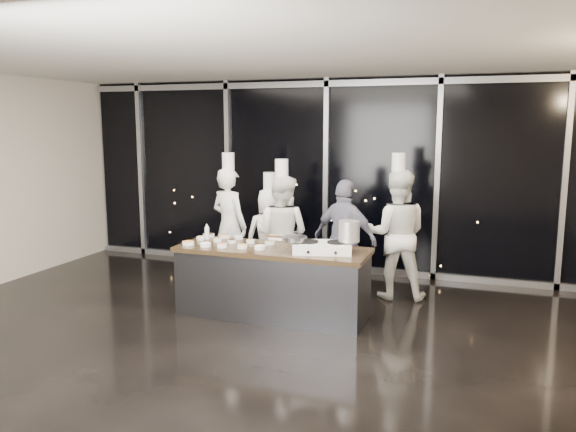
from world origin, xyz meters
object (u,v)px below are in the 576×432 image
chef_left (270,236)px  chef_right (396,234)px  demo_counter (273,282)px  chef_center (282,234)px  chef_far_left (229,224)px  stock_pot (349,231)px  stove (323,247)px  frying_pan (294,238)px  guest (345,239)px

chef_left → chef_right: 1.92m
demo_counter → chef_center: 1.14m
chef_far_left → chef_right: bearing=-159.0°
demo_counter → chef_center: bearing=103.7°
chef_center → chef_left: bearing=-36.5°
chef_far_left → chef_left: (0.65, 0.06, -0.15)m
chef_center → chef_right: bearing=-162.4°
stock_pot → chef_center: size_ratio=0.13×
stove → stock_pot: stock_pot is taller
frying_pan → chef_center: (-0.58, 1.15, -0.19)m
frying_pan → stock_pot: bearing=1.2°
stove → chef_far_left: 2.27m
chef_center → chef_right: (1.62, 0.29, 0.05)m
demo_counter → stock_pot: size_ratio=9.70×
guest → chef_right: chef_right is taller
demo_counter → chef_right: chef_right is taller
frying_pan → chef_left: 1.71m
chef_far_left → demo_counter: bearing=153.1°
stove → chef_right: size_ratio=0.38×
chef_left → guest: bearing=149.2°
demo_counter → chef_center: chef_center is taller
stove → chef_left: bearing=118.6°
chef_center → demo_counter: bearing=111.0°
chef_far_left → chef_center: chef_far_left is taller
frying_pan → chef_far_left: (-1.53, 1.37, -0.15)m
frying_pan → chef_left: (-0.88, 1.43, -0.30)m
stove → frying_pan: bearing=-179.6°
guest → stove: bearing=107.4°
stock_pot → chef_far_left: 2.50m
demo_counter → guest: bearing=57.7°
frying_pan → guest: bearing=60.1°
frying_pan → chef_far_left: size_ratio=0.28×
chef_far_left → guest: (1.88, -0.17, -0.07)m
stove → guest: size_ratio=0.46×
demo_counter → chef_far_left: chef_far_left is taller
demo_counter → guest: (0.68, 1.08, 0.39)m
stove → chef_right: 1.52m
chef_left → chef_right: bearing=160.2°
demo_counter → guest: size_ratio=1.45×
chef_left → stock_pot: bearing=120.3°
frying_pan → chef_far_left: 2.06m
chef_far_left → guest: size_ratio=1.20×
demo_counter → stove: size_ratio=3.14×
chef_far_left → chef_left: size_ratio=1.17×
demo_counter → frying_pan: size_ratio=4.38×
chef_far_left → chef_right: (2.56, 0.07, 0.01)m
frying_pan → demo_counter: bearing=146.1°
chef_center → guest: chef_center is taller
chef_center → guest: size_ratio=1.16×
frying_pan → chef_center: 1.30m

